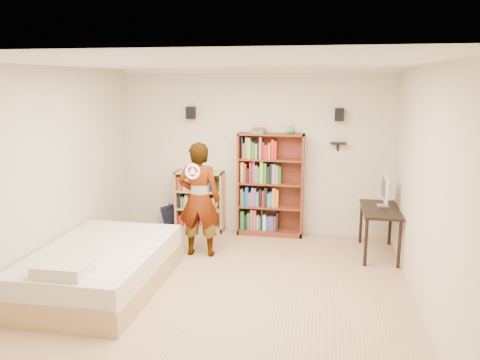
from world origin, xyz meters
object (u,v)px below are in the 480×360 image
Objects in this scene: tall_bookshelf at (271,185)px; person at (199,199)px; daybed at (101,263)px; low_bookshelf at (200,201)px; computer_desk at (379,232)px.

tall_bookshelf is 1.43m from person.
daybed is 1.67m from person.
daybed is (-1.81, -2.42, -0.52)m from tall_bookshelf.
low_bookshelf is 1.19m from person.
computer_desk is at bearing -172.71° from person.
person reaches higher than low_bookshelf.
low_bookshelf is 0.61× the size of person.
low_bookshelf is at bearing 75.88° from daybed.
computer_desk is 0.47× the size of daybed.
tall_bookshelf reaches higher than low_bookshelf.
low_bookshelf is 0.98× the size of computer_desk.
tall_bookshelf reaches higher than daybed.
computer_desk is at bearing -20.96° from tall_bookshelf.
person is at bearing -129.37° from tall_bookshelf.
tall_bookshelf reaches higher than computer_desk.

